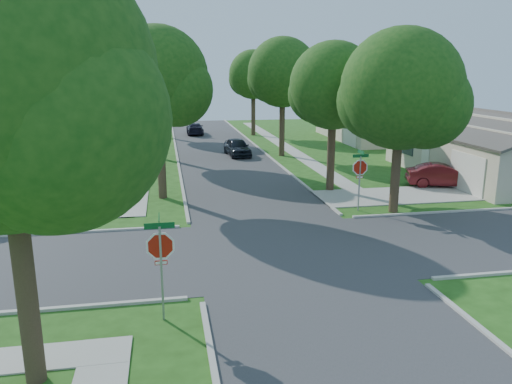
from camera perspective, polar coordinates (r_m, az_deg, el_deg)
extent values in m
plane|color=#234A14|center=(19.28, 3.66, -6.62)|extent=(100.00, 100.00, 0.00)
cube|color=#333335|center=(19.27, 3.66, -6.61)|extent=(7.00, 100.00, 0.02)
cube|color=#9E9B91|center=(45.27, 3.23, 5.30)|extent=(1.20, 40.00, 0.04)
cube|color=#9E9B91|center=(44.05, -12.45, 4.76)|extent=(1.20, 40.00, 0.04)
cube|color=#9E9B91|center=(28.34, 15.80, -0.37)|extent=(8.80, 3.60, 0.05)
cube|color=gray|center=(13.89, -10.72, -9.20)|extent=(0.06, 0.06, 2.70)
cylinder|color=white|center=(13.60, -10.88, -6.10)|extent=(1.05, 0.02, 1.05)
cylinder|color=#AF180C|center=(13.60, -10.88, -6.10)|extent=(0.90, 0.03, 0.90)
cube|color=#AF180C|center=(13.77, -10.79, -7.94)|extent=(0.34, 0.03, 0.12)
cube|color=white|center=(13.77, -10.79, -7.94)|extent=(0.30, 0.03, 0.08)
cube|color=#0C5426|center=(13.42, -10.99, -3.81)|extent=(0.80, 0.02, 0.16)
cube|color=#0C5426|center=(13.37, -11.02, -3.07)|extent=(0.02, 0.80, 0.16)
cube|color=gray|center=(24.61, 11.72, 0.93)|extent=(0.06, 0.06, 2.70)
cylinder|color=white|center=(24.45, 11.81, 2.75)|extent=(1.05, 0.02, 1.05)
cylinder|color=#AF180C|center=(24.45, 11.81, 2.75)|extent=(0.90, 0.03, 0.90)
cube|color=#AF180C|center=(24.54, 11.76, 1.68)|extent=(0.34, 0.03, 0.12)
cube|color=white|center=(24.54, 11.76, 1.68)|extent=(0.30, 0.03, 0.08)
cube|color=#0C5426|center=(24.35, 11.88, 4.07)|extent=(0.80, 0.02, 0.16)
cube|color=#0C5426|center=(24.32, 11.90, 4.49)|extent=(0.02, 0.80, 0.16)
cylinder|color=#38281C|center=(28.44, 8.56, 4.07)|extent=(0.44, 0.44, 3.95)
sphere|color=#154310|center=(28.05, 8.85, 11.95)|extent=(4.80, 4.80, 4.80)
sphere|color=#154310|center=(27.91, 10.79, 10.63)|extent=(3.46, 3.46, 3.46)
sphere|color=#154310|center=(28.42, 7.02, 11.06)|extent=(3.26, 3.26, 3.26)
cylinder|color=#38281C|center=(39.84, 2.99, 7.23)|extent=(0.44, 0.44, 4.30)
sphere|color=#154310|center=(39.58, 3.07, 13.52)|extent=(5.40, 5.40, 5.40)
sphere|color=#154310|center=(39.29, 4.62, 12.51)|extent=(3.89, 3.89, 3.89)
sphere|color=#154310|center=(40.06, 1.67, 12.76)|extent=(3.67, 3.67, 3.67)
cylinder|color=#38281C|center=(52.52, -0.31, 8.79)|extent=(0.44, 0.44, 4.20)
sphere|color=#154310|center=(52.31, -0.32, 13.29)|extent=(5.00, 5.00, 5.00)
sphere|color=#154310|center=(51.99, 0.75, 12.60)|extent=(3.60, 3.60, 3.60)
sphere|color=#154310|center=(52.81, -1.26, 12.75)|extent=(3.40, 3.40, 3.40)
cylinder|color=#38281C|center=(26.90, -10.78, 3.74)|extent=(0.44, 0.44, 4.25)
sphere|color=#154310|center=(26.51, -11.20, 12.81)|extent=(5.20, 5.20, 5.20)
sphere|color=#154310|center=(26.01, -9.10, 11.45)|extent=(3.74, 3.74, 3.74)
sphere|color=#154310|center=(27.19, -12.82, 11.66)|extent=(3.54, 3.54, 3.54)
cylinder|color=#38281C|center=(38.77, -10.76, 6.93)|extent=(0.44, 0.44, 4.44)
sphere|color=#154310|center=(38.50, -11.07, 13.64)|extent=(5.60, 5.60, 5.60)
sphere|color=#154310|center=(37.96, -9.51, 12.65)|extent=(4.03, 4.03, 4.03)
sphere|color=#154310|center=(39.22, -12.28, 12.77)|extent=(3.81, 3.81, 3.81)
cylinder|color=#38281C|center=(51.73, -10.73, 8.31)|extent=(0.44, 0.44, 3.90)
sphere|color=#154310|center=(51.51, -10.92, 12.50)|extent=(4.60, 4.60, 4.60)
sphere|color=#154310|center=(51.07, -9.97, 11.88)|extent=(3.31, 3.31, 3.31)
sphere|color=#154310|center=(52.11, -11.67, 11.97)|extent=(3.13, 3.13, 3.13)
cylinder|color=#38281C|center=(11.91, -24.72, -10.81)|extent=(0.44, 0.44, 4.04)
sphere|color=#154310|center=(10.94, -27.14, 11.42)|extent=(6.00, 6.00, 6.00)
sphere|color=#154310|center=(10.15, -21.89, 7.59)|extent=(4.32, 4.32, 4.32)
cylinder|color=#38281C|center=(24.72, 15.64, 1.76)|extent=(0.44, 0.44, 3.54)
sphere|color=#154310|center=(24.24, 16.28, 11.25)|extent=(5.60, 5.60, 5.60)
sphere|color=#154310|center=(24.23, 18.86, 9.40)|extent=(4.03, 4.03, 4.03)
sphere|color=#154310|center=(24.54, 13.67, 10.12)|extent=(3.81, 3.81, 3.81)
cube|color=#C1B398|center=(35.49, 25.03, 3.91)|extent=(8.00, 13.00, 2.80)
cube|color=#433E39|center=(34.11, 22.61, 7.28)|extent=(4.42, 13.60, 1.56)
cube|color=silver|center=(30.11, 22.91, 1.97)|extent=(0.06, 3.20, 2.20)
cube|color=silver|center=(33.95, 18.76, 3.39)|extent=(0.06, 0.90, 2.00)
cube|color=#1E2633|center=(36.12, 16.85, 5.01)|extent=(0.06, 1.80, 1.10)
cube|color=#C1B398|center=(51.08, 13.39, 7.49)|extent=(8.00, 13.00, 2.80)
cube|color=#433E39|center=(51.74, 15.58, 9.72)|extent=(4.42, 13.60, 1.56)
cube|color=#433E39|center=(50.14, 11.40, 9.83)|extent=(4.42, 13.60, 1.56)
cube|color=silver|center=(46.01, 10.68, 6.58)|extent=(0.06, 3.20, 2.20)
cube|color=silver|center=(50.26, 8.83, 7.14)|extent=(0.06, 0.90, 2.00)
cube|color=#1E2633|center=(52.65, 7.92, 8.07)|extent=(0.06, 1.80, 1.10)
cube|color=#433E39|center=(34.04, -26.83, 6.84)|extent=(4.42, 13.60, 1.56)
cube|color=silver|center=(30.11, -24.65, 1.79)|extent=(0.06, 3.20, 2.20)
cube|color=silver|center=(34.48, -22.86, 3.19)|extent=(0.06, 0.90, 2.00)
cube|color=#1E2633|center=(36.90, -22.11, 4.76)|extent=(0.06, 1.80, 1.10)
cube|color=#C1B398|center=(51.11, -23.55, 6.72)|extent=(8.00, 13.00, 2.80)
cube|color=#433E39|center=(50.52, -21.55, 9.18)|extent=(4.42, 13.60, 1.56)
cube|color=#433E39|center=(51.43, -25.97, 8.82)|extent=(4.42, 13.60, 1.56)
cube|color=silver|center=(46.56, -19.71, 6.10)|extent=(0.06, 3.20, 2.20)
cube|color=silver|center=(51.04, -18.92, 6.66)|extent=(0.06, 0.90, 2.00)
cube|color=#1E2633|center=(53.54, -18.58, 7.58)|extent=(0.06, 1.80, 1.10)
imported|color=#501014|center=(31.27, 20.54, 1.79)|extent=(4.33, 2.56, 1.35)
imported|color=black|center=(39.96, -2.14, 5.16)|extent=(1.99, 4.22, 1.40)
imported|color=black|center=(53.67, -7.00, 7.20)|extent=(1.78, 4.25, 1.22)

